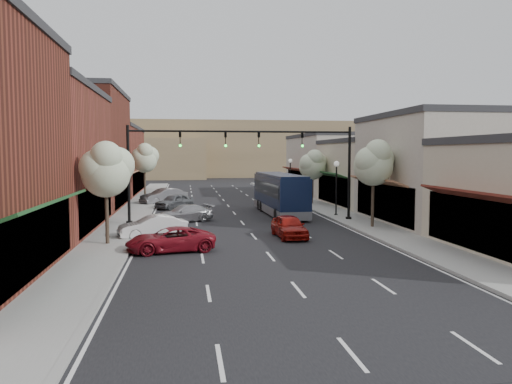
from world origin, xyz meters
name	(u,v)px	position (x,y,z in m)	size (l,w,h in m)	color
ground	(258,242)	(0.00, 0.00, 0.00)	(160.00, 160.00, 0.00)	black
sidewalk_left	(138,208)	(-8.40, 18.50, 0.07)	(2.80, 73.00, 0.15)	gray
sidewalk_right	(317,205)	(8.40, 18.50, 0.07)	(2.80, 73.00, 0.15)	gray
curb_left	(153,208)	(-7.00, 18.50, 0.07)	(0.25, 73.00, 0.17)	gray
curb_right	(303,206)	(7.00, 18.50, 0.07)	(0.25, 73.00, 0.17)	gray
bldg_left_midnear	(25,159)	(-14.23, 6.00, 4.66)	(10.14, 14.10, 9.40)	brown
bldg_left_midfar	(73,149)	(-14.24, 20.00, 5.40)	(10.14, 14.10, 10.90)	maroon
bldg_left_far	(102,161)	(-14.22, 36.00, 4.16)	(10.14, 18.10, 8.40)	brown
bldg_right_midnear	(435,169)	(13.72, 6.00, 3.91)	(9.14, 12.10, 7.90)	#B3A899
bldg_right_midfar	(372,173)	(13.70, 18.00, 3.17)	(9.14, 12.10, 6.40)	#C3B49B
bldg_right_far	(330,165)	(13.71, 32.00, 3.66)	(9.14, 16.10, 7.40)	#B3A899
hill_far	(202,150)	(0.00, 90.00, 6.00)	(120.00, 30.00, 12.00)	#7A6647
hill_near	(81,159)	(-25.00, 78.00, 4.00)	(50.00, 20.00, 8.00)	#7A6647
signal_mast_right	(318,159)	(5.62, 8.00, 4.62)	(8.22, 0.46, 7.00)	black
signal_mast_left	(163,159)	(-5.62, 8.00, 4.62)	(8.22, 0.46, 7.00)	black
tree_right_near	(374,162)	(8.35, 3.94, 4.45)	(2.85, 2.65, 5.95)	#47382B
tree_right_far	(313,164)	(8.35, 19.94, 3.99)	(2.85, 2.65, 5.43)	#47382B
tree_left_near	(107,169)	(-8.25, -0.06, 4.22)	(2.85, 2.65, 5.69)	#47382B
tree_left_far	(145,158)	(-8.25, 25.94, 4.60)	(2.85, 2.65, 6.13)	#47382B
lamp_post_near	(336,179)	(7.80, 10.50, 3.01)	(0.44, 0.44, 4.44)	black
lamp_post_far	(290,171)	(7.80, 28.00, 3.01)	(0.44, 0.44, 4.44)	black
coach_bus	(280,193)	(3.64, 12.65, 1.75)	(2.74, 11.02, 3.35)	black
red_hatchback	(289,226)	(2.05, 1.28, 0.68)	(1.60, 3.99, 1.36)	maroon
parked_car_a	(170,240)	(-4.87, -2.06, 0.63)	(2.08, 4.51, 1.25)	maroon
parked_car_b	(153,227)	(-6.03, 2.44, 0.67)	(1.42, 4.06, 1.34)	silver
parked_car_c	(184,213)	(-4.20, 9.11, 0.63)	(1.76, 4.33, 1.26)	gray
parked_car_d	(174,201)	(-5.08, 18.21, 0.68)	(1.60, 3.97, 1.35)	#525559
parked_car_e	(164,196)	(-6.20, 22.80, 0.78)	(1.66, 4.75, 1.56)	gray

